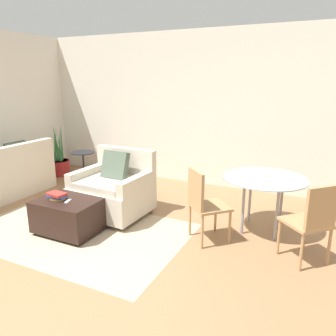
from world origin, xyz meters
name	(u,v)px	position (x,y,z in m)	size (l,w,h in m)	color
ground_plane	(45,274)	(0.00, 0.00, 0.00)	(20.00, 20.00, 0.00)	#936B47
wall_back	(183,109)	(0.00, 3.56, 1.38)	(12.00, 0.06, 2.75)	silver
area_rug	(78,231)	(-0.34, 0.90, 0.00)	(2.77, 1.78, 0.01)	tan
armchair	(113,190)	(-0.25, 1.60, 0.37)	(1.03, 0.91, 0.93)	beige
ottoman	(69,215)	(-0.43, 0.85, 0.24)	(0.79, 0.59, 0.44)	black
book_stack	(57,196)	(-0.55, 0.81, 0.49)	(0.25, 0.18, 0.09)	gold
tv_remote_primary	(68,201)	(-0.38, 0.81, 0.45)	(0.08, 0.14, 0.01)	#B7B7BC
potted_plant	(59,164)	(-2.43, 2.81, 0.23)	(0.41, 0.41, 1.05)	maroon
side_table	(83,160)	(-1.81, 2.83, 0.38)	(0.47, 0.47, 0.54)	black
dining_table	(264,184)	(1.80, 1.97, 0.64)	(1.05, 1.05, 0.72)	#99A8AD
dining_chair_near_left	(203,201)	(1.20, 1.37, 0.52)	(0.59, 0.59, 0.90)	tan
dining_chair_near_right	(312,219)	(2.39, 1.37, 0.52)	(0.59, 0.59, 0.90)	tan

